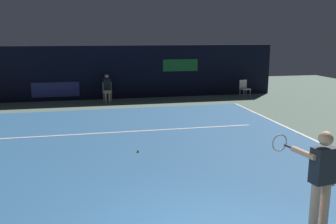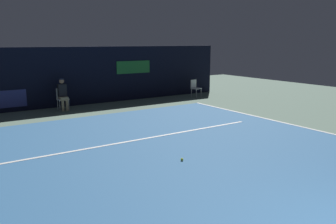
{
  "view_description": "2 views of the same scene",
  "coord_description": "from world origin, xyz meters",
  "px_view_note": "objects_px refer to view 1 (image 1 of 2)",
  "views": [
    {
      "loc": [
        -1.39,
        -4.55,
        3.14
      ],
      "look_at": [
        0.85,
        5.59,
        0.95
      ],
      "focal_mm": 39.59,
      "sensor_mm": 36.0,
      "label": 1
    },
    {
      "loc": [
        -4.86,
        -1.49,
        2.83
      ],
      "look_at": [
        0.39,
        6.33,
        0.93
      ],
      "focal_mm": 37.44,
      "sensor_mm": 36.0,
      "label": 2
    }
  ],
  "objects_px": {
    "tennis_player": "(321,178)",
    "courtside_chair_near": "(244,88)",
    "tennis_ball": "(138,151)",
    "line_judge_on_chair": "(107,87)"
  },
  "relations": [
    {
      "from": "tennis_player",
      "to": "courtside_chair_near",
      "type": "distance_m",
      "value": 13.27
    },
    {
      "from": "tennis_player",
      "to": "tennis_ball",
      "type": "height_order",
      "value": "tennis_player"
    },
    {
      "from": "tennis_player",
      "to": "tennis_ball",
      "type": "bearing_deg",
      "value": 114.02
    },
    {
      "from": "line_judge_on_chair",
      "to": "tennis_player",
      "type": "bearing_deg",
      "value": -78.9
    },
    {
      "from": "line_judge_on_chair",
      "to": "courtside_chair_near",
      "type": "relative_size",
      "value": 1.5
    },
    {
      "from": "tennis_player",
      "to": "line_judge_on_chair",
      "type": "bearing_deg",
      "value": 101.1
    },
    {
      "from": "line_judge_on_chair",
      "to": "tennis_ball",
      "type": "distance_m",
      "value": 7.98
    },
    {
      "from": "line_judge_on_chair",
      "to": "tennis_ball",
      "type": "xyz_separation_m",
      "value": [
        0.36,
        -7.95,
        -0.64
      ]
    },
    {
      "from": "tennis_player",
      "to": "tennis_ball",
      "type": "distance_m",
      "value": 5.37
    },
    {
      "from": "line_judge_on_chair",
      "to": "courtside_chair_near",
      "type": "xyz_separation_m",
      "value": [
        6.83,
        -0.24,
        -0.18
      ]
    }
  ]
}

